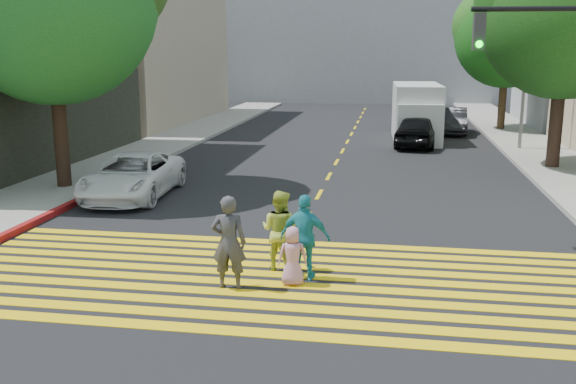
% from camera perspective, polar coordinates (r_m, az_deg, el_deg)
% --- Properties ---
extents(ground, '(120.00, 120.00, 0.00)m').
position_cam_1_polar(ground, '(11.69, -2.44, -9.90)').
color(ground, black).
extents(sidewalk_left, '(3.00, 40.00, 0.15)m').
position_cam_1_polar(sidewalk_left, '(34.58, -8.82, 5.11)').
color(sidewalk_left, gray).
rests_on(sidewalk_left, ground).
extents(sidewalk_right, '(3.00, 60.00, 0.15)m').
position_cam_1_polar(sidewalk_right, '(26.68, 22.83, 2.10)').
color(sidewalk_right, gray).
rests_on(sidewalk_right, ground).
extents(curb_red, '(0.20, 8.00, 0.16)m').
position_cam_1_polar(curb_red, '(19.43, -18.98, -1.18)').
color(curb_red, maroon).
rests_on(curb_red, ground).
extents(crosswalk, '(13.40, 5.30, 0.01)m').
position_cam_1_polar(crosswalk, '(12.85, -1.27, -7.74)').
color(crosswalk, yellow).
rests_on(crosswalk, ground).
extents(lane_line, '(0.12, 34.40, 0.01)m').
position_cam_1_polar(lane_line, '(33.44, 5.49, 4.83)').
color(lane_line, yellow).
rests_on(lane_line, ground).
extents(building_left_tan, '(12.00, 16.00, 10.00)m').
position_cam_1_polar(building_left_tan, '(42.67, -16.32, 12.78)').
color(building_left_tan, tan).
rests_on(building_left_tan, ground).
extents(backdrop_block, '(30.00, 8.00, 12.00)m').
position_cam_1_polar(backdrop_block, '(58.63, 7.43, 13.95)').
color(backdrop_block, gray).
rests_on(backdrop_block, ground).
extents(tree_right_near, '(7.65, 7.27, 8.97)m').
position_cam_1_polar(tree_right_near, '(25.94, 23.73, 15.09)').
color(tree_right_near, black).
rests_on(tree_right_near, ground).
extents(tree_right_far, '(7.59, 7.37, 8.12)m').
position_cam_1_polar(tree_right_far, '(37.69, 19.05, 13.43)').
color(tree_right_far, '#3A2213').
rests_on(tree_right_far, ground).
extents(pedestrian_man, '(0.69, 0.48, 1.82)m').
position_cam_1_polar(pedestrian_man, '(12.18, -5.28, -4.47)').
color(pedestrian_man, '#3B3A3F').
rests_on(pedestrian_man, ground).
extents(pedestrian_woman, '(0.97, 0.85, 1.67)m').
position_cam_1_polar(pedestrian_woman, '(13.17, -0.75, -3.43)').
color(pedestrian_woman, '#B3C440').
rests_on(pedestrian_woman, ground).
extents(pedestrian_child, '(0.63, 0.47, 1.16)m').
position_cam_1_polar(pedestrian_child, '(12.38, 0.41, -5.71)').
color(pedestrian_child, '#C4859C').
rests_on(pedestrian_child, ground).
extents(pedestrian_extra, '(1.05, 0.55, 1.72)m').
position_cam_1_polar(pedestrian_extra, '(12.61, 1.54, -4.06)').
color(pedestrian_extra, teal).
rests_on(pedestrian_extra, ground).
extents(white_sedan, '(2.46, 4.91, 1.34)m').
position_cam_1_polar(white_sedan, '(20.29, -13.62, 1.42)').
color(white_sedan, white).
rests_on(white_sedan, ground).
extents(dark_car_near, '(2.45, 4.71, 1.53)m').
position_cam_1_polar(dark_car_near, '(30.76, 11.46, 5.40)').
color(dark_car_near, black).
rests_on(dark_car_near, ground).
extents(silver_car, '(2.15, 4.33, 1.21)m').
position_cam_1_polar(silver_car, '(38.79, 11.36, 6.60)').
color(silver_car, '#9DA4B7').
rests_on(silver_car, ground).
extents(dark_car_parked, '(1.72, 4.29, 1.39)m').
position_cam_1_polar(dark_car_parked, '(36.01, 14.41, 6.15)').
color(dark_car_parked, black).
rests_on(dark_car_parked, ground).
extents(white_van, '(2.43, 5.97, 2.78)m').
position_cam_1_polar(white_van, '(32.92, 11.36, 6.83)').
color(white_van, silver).
rests_on(white_van, ground).
extents(street_lamp, '(1.90, 0.21, 8.42)m').
position_cam_1_polar(street_lamp, '(30.29, 20.20, 12.50)').
color(street_lamp, gray).
rests_on(street_lamp, ground).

